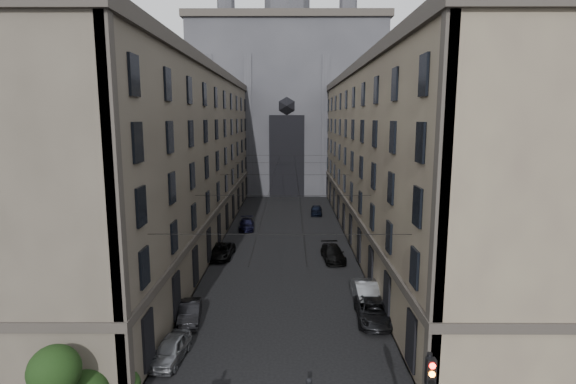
{
  "coord_description": "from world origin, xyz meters",
  "views": [
    {
      "loc": [
        0.54,
        -13.05,
        13.61
      ],
      "look_at": [
        0.43,
        12.49,
        9.36
      ],
      "focal_mm": 28.0,
      "sensor_mm": 36.0,
      "label": 1
    }
  ],
  "objects_px": {
    "car_left_midnear": "(190,312)",
    "car_right_midfar": "(333,253)",
    "car_right_far": "(316,210)",
    "car_left_near": "(171,349)",
    "gothic_tower": "(287,95)",
    "car_left_far": "(246,224)",
    "car_right_near": "(366,293)",
    "car_left_midfar": "(221,251)",
    "car_right_midnear": "(374,311)"
  },
  "relations": [
    {
      "from": "car_left_midnear",
      "to": "car_right_far",
      "type": "relative_size",
      "value": 1.0
    },
    {
      "from": "car_left_midfar",
      "to": "car_right_midnear",
      "type": "xyz_separation_m",
      "value": [
        12.4,
        -13.88,
        0.03
      ]
    },
    {
      "from": "car_left_near",
      "to": "car_right_near",
      "type": "distance_m",
      "value": 14.71
    },
    {
      "from": "car_right_far",
      "to": "car_right_midnear",
      "type": "bearing_deg",
      "value": -83.46
    },
    {
      "from": "gothic_tower",
      "to": "car_left_midnear",
      "type": "distance_m",
      "value": 62.3
    },
    {
      "from": "car_left_midfar",
      "to": "car_left_far",
      "type": "bearing_deg",
      "value": 85.34
    },
    {
      "from": "car_left_near",
      "to": "car_right_midfar",
      "type": "relative_size",
      "value": 0.81
    },
    {
      "from": "car_left_far",
      "to": "car_right_midnear",
      "type": "bearing_deg",
      "value": -70.71
    },
    {
      "from": "car_left_midfar",
      "to": "car_right_midfar",
      "type": "bearing_deg",
      "value": -1.71
    },
    {
      "from": "car_left_midnear",
      "to": "car_left_far",
      "type": "bearing_deg",
      "value": 79.52
    },
    {
      "from": "gothic_tower",
      "to": "car_right_midnear",
      "type": "distance_m",
      "value": 62.19
    },
    {
      "from": "car_left_midfar",
      "to": "car_right_midfar",
      "type": "xyz_separation_m",
      "value": [
        10.9,
        -0.78,
        0.04
      ]
    },
    {
      "from": "car_left_midnear",
      "to": "gothic_tower",
      "type": "bearing_deg",
      "value": 76.75
    },
    {
      "from": "car_left_midfar",
      "to": "car_right_midnear",
      "type": "relative_size",
      "value": 0.96
    },
    {
      "from": "car_left_near",
      "to": "car_right_midnear",
      "type": "distance_m",
      "value": 13.38
    },
    {
      "from": "car_left_midnear",
      "to": "car_right_midfar",
      "type": "bearing_deg",
      "value": 43.16
    },
    {
      "from": "car_right_midnear",
      "to": "car_right_far",
      "type": "height_order",
      "value": "car_right_midnear"
    },
    {
      "from": "car_left_midnear",
      "to": "car_left_far",
      "type": "distance_m",
      "value": 25.32
    },
    {
      "from": "car_right_midfar",
      "to": "car_right_far",
      "type": "bearing_deg",
      "value": 86.39
    },
    {
      "from": "car_right_midfar",
      "to": "gothic_tower",
      "type": "bearing_deg",
      "value": 91.09
    },
    {
      "from": "car_left_far",
      "to": "car_right_midfar",
      "type": "height_order",
      "value": "car_right_midfar"
    },
    {
      "from": "car_right_near",
      "to": "gothic_tower",
      "type": "bearing_deg",
      "value": 94.24
    },
    {
      "from": "car_left_midnear",
      "to": "car_right_midfar",
      "type": "distance_m",
      "value": 17.12
    },
    {
      "from": "gothic_tower",
      "to": "car_right_far",
      "type": "distance_m",
      "value": 31.29
    },
    {
      "from": "car_left_near",
      "to": "car_right_midnear",
      "type": "bearing_deg",
      "value": 28.18
    },
    {
      "from": "car_left_midnear",
      "to": "car_right_midfar",
      "type": "relative_size",
      "value": 0.82
    },
    {
      "from": "car_left_midnear",
      "to": "car_left_midfar",
      "type": "bearing_deg",
      "value": 82.68
    },
    {
      "from": "car_left_midnear",
      "to": "car_left_near",
      "type": "bearing_deg",
      "value": -97.31
    },
    {
      "from": "car_left_midfar",
      "to": "car_right_far",
      "type": "distance_m",
      "value": 22.37
    },
    {
      "from": "car_right_midnear",
      "to": "gothic_tower",
      "type": "bearing_deg",
      "value": 98.83
    },
    {
      "from": "car_left_near",
      "to": "car_left_midnear",
      "type": "bearing_deg",
      "value": 96.08
    },
    {
      "from": "car_left_near",
      "to": "car_right_midfar",
      "type": "xyz_separation_m",
      "value": [
        10.9,
        18.13,
        0.03
      ]
    },
    {
      "from": "gothic_tower",
      "to": "car_right_midnear",
      "type": "height_order",
      "value": "gothic_tower"
    },
    {
      "from": "car_left_midfar",
      "to": "car_right_midfar",
      "type": "height_order",
      "value": "car_right_midfar"
    },
    {
      "from": "car_right_midnear",
      "to": "car_left_midnear",
      "type": "bearing_deg",
      "value": -176.61
    },
    {
      "from": "car_left_midnear",
      "to": "car_right_far",
      "type": "distance_m",
      "value": 35.34
    },
    {
      "from": "car_left_near",
      "to": "car_right_far",
      "type": "bearing_deg",
      "value": 80.88
    },
    {
      "from": "car_left_midnear",
      "to": "car_left_midfar",
      "type": "xyz_separation_m",
      "value": [
        0.0,
        13.99,
        0.01
      ]
    },
    {
      "from": "car_left_midfar",
      "to": "car_left_far",
      "type": "xyz_separation_m",
      "value": [
        1.4,
        11.29,
        -0.02
      ]
    },
    {
      "from": "car_left_far",
      "to": "car_right_near",
      "type": "distance_m",
      "value": 24.87
    },
    {
      "from": "car_left_midfar",
      "to": "car_right_near",
      "type": "relative_size",
      "value": 0.98
    },
    {
      "from": "car_left_midnear",
      "to": "car_left_midfar",
      "type": "height_order",
      "value": "car_left_midfar"
    },
    {
      "from": "car_left_midnear",
      "to": "car_right_far",
      "type": "bearing_deg",
      "value": 65.39
    },
    {
      "from": "car_right_midnear",
      "to": "car_right_far",
      "type": "xyz_separation_m",
      "value": [
        -1.89,
        33.63,
        -0.02
      ]
    },
    {
      "from": "gothic_tower",
      "to": "car_right_midfar",
      "type": "xyz_separation_m",
      "value": [
        4.7,
        -46.37,
        -17.1
      ]
    },
    {
      "from": "car_right_near",
      "to": "car_right_midfar",
      "type": "xyz_separation_m",
      "value": [
        -1.5,
        10.23,
        -0.1
      ]
    },
    {
      "from": "car_left_midnear",
      "to": "car_right_far",
      "type": "xyz_separation_m",
      "value": [
        10.51,
        33.74,
        0.02
      ]
    },
    {
      "from": "car_left_midfar",
      "to": "car_right_far",
      "type": "relative_size",
      "value": 1.21
    },
    {
      "from": "car_right_midnear",
      "to": "car_right_far",
      "type": "relative_size",
      "value": 1.26
    },
    {
      "from": "car_left_near",
      "to": "car_right_near",
      "type": "bearing_deg",
      "value": 38.59
    }
  ]
}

